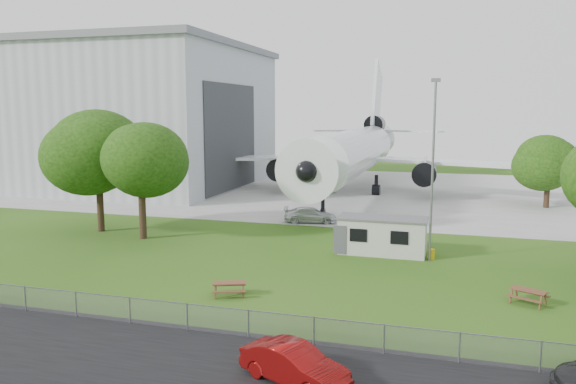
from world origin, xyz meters
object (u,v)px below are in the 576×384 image
(airliner, at_px, (355,150))
(picnic_west, at_px, (229,296))
(car_centre_sedan, at_px, (294,365))
(picnic_east, at_px, (528,304))
(hangar, at_px, (98,115))
(site_cabin, at_px, (383,235))

(airliner, xyz_separation_m, picnic_west, (-0.01, -40.25, -5.27))
(picnic_west, height_order, car_centre_sedan, car_centre_sedan)
(picnic_west, xyz_separation_m, picnic_east, (15.55, 3.25, 0.00))
(hangar, distance_m, picnic_west, 54.89)
(picnic_west, bearing_deg, hangar, 110.41)
(site_cabin, bearing_deg, picnic_east, -43.96)
(picnic_west, distance_m, car_centre_sedan, 10.55)
(hangar, distance_m, airliner, 36.21)
(hangar, xyz_separation_m, car_centre_sedan, (42.07, -48.96, -8.69))
(car_centre_sedan, bearing_deg, picnic_east, -14.96)
(airliner, relative_size, site_cabin, 7.06)
(airliner, distance_m, car_centre_sedan, 49.41)
(picnic_east, bearing_deg, hangar, 170.74)
(site_cabin, height_order, picnic_west, site_cabin)
(picnic_west, xyz_separation_m, car_centre_sedan, (6.11, -8.56, 0.72))
(airliner, bearing_deg, hangar, 179.78)
(site_cabin, bearing_deg, airliner, 103.55)
(hangar, xyz_separation_m, airliner, (35.97, -0.14, -4.14))
(site_cabin, relative_size, car_centre_sedan, 1.56)
(airliner, xyz_separation_m, site_cabin, (6.91, -28.68, -3.96))
(picnic_west, bearing_deg, picnic_east, -9.45)
(site_cabin, xyz_separation_m, picnic_west, (-6.92, -11.57, -1.31))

